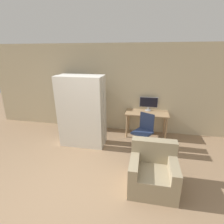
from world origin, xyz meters
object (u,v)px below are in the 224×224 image
Objects in this scene: bookshelf at (73,104)px; monitor at (149,103)px; office_chair at (143,135)px; mattress_far at (84,110)px; mattress_near at (80,113)px; armchair at (153,171)px.

monitor is at bearing 0.51° from bookshelf.
bookshelf is (-2.34, 0.99, 0.43)m from office_chair.
monitor is 0.58× the size of office_chair.
mattress_far is (-1.72, -0.93, -0.03)m from monitor.
mattress_near reaches higher than bookshelf.
office_chair is 1.40m from armchair.
mattress_near is at bearing 148.24° from armchair.
bookshelf is 2.08× the size of armchair.
office_chair is (-0.09, -1.01, -0.59)m from monitor.
armchair is at bearing -38.36° from mattress_far.
mattress_far is 2.43m from armchair.
armchair is at bearing -42.72° from bookshelf.
monitor is 0.31× the size of bookshelf.
office_chair is at bearing -22.86° from bookshelf.
armchair is at bearing -86.96° from monitor.
mattress_near and mattress_far have the same top height.
bookshelf is 0.93× the size of mattress_near.
mattress_far reaches higher than armchair.
office_chair is 1.73m from mattress_near.
bookshelf is at bearing 128.38° from mattress_far.
mattress_near is at bearing -90.00° from mattress_far.
bookshelf is at bearing 120.40° from mattress_near.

